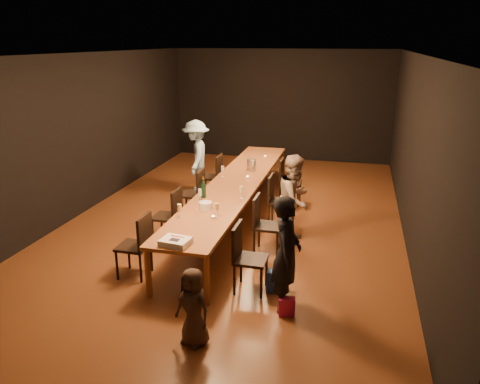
% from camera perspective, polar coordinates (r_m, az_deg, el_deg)
% --- Properties ---
extents(ground, '(10.00, 10.00, 0.00)m').
position_cam_1_polar(ground, '(8.75, -0.59, -3.53)').
color(ground, '#4E2813').
rests_on(ground, ground).
extents(room_shell, '(6.04, 10.04, 3.02)m').
position_cam_1_polar(room_shell, '(8.22, -0.63, 10.06)').
color(room_shell, black).
rests_on(room_shell, ground).
extents(table, '(0.90, 6.00, 0.75)m').
position_cam_1_polar(table, '(8.52, -0.60, 0.87)').
color(table, brown).
rests_on(table, ground).
extents(chair_right_0, '(0.42, 0.42, 0.93)m').
position_cam_1_polar(chair_right_0, '(6.25, 1.34, -8.12)').
color(chair_right_0, black).
rests_on(chair_right_0, ground).
extents(chair_right_1, '(0.42, 0.42, 0.93)m').
position_cam_1_polar(chair_right_1, '(7.32, 3.45, -4.09)').
color(chair_right_1, black).
rests_on(chair_right_1, ground).
extents(chair_right_2, '(0.42, 0.42, 0.93)m').
position_cam_1_polar(chair_right_2, '(8.43, 5.00, -1.09)').
color(chair_right_2, black).
rests_on(chair_right_2, ground).
extents(chair_right_3, '(0.42, 0.42, 0.93)m').
position_cam_1_polar(chair_right_3, '(9.56, 6.18, 1.20)').
color(chair_right_3, black).
rests_on(chair_right_3, ground).
extents(chair_left_0, '(0.42, 0.42, 0.93)m').
position_cam_1_polar(chair_left_0, '(6.79, -12.87, -6.36)').
color(chair_left_0, black).
rests_on(chair_left_0, ground).
extents(chair_left_1, '(0.42, 0.42, 0.93)m').
position_cam_1_polar(chair_left_1, '(7.79, -8.94, -2.88)').
color(chair_left_1, black).
rests_on(chair_left_1, ground).
extents(chair_left_2, '(0.42, 0.42, 0.93)m').
position_cam_1_polar(chair_left_2, '(8.84, -5.93, -0.20)').
color(chair_left_2, black).
rests_on(chair_left_2, ground).
extents(chair_left_3, '(0.42, 0.42, 0.93)m').
position_cam_1_polar(chair_left_3, '(9.92, -3.58, 1.90)').
color(chair_left_3, black).
rests_on(chair_left_3, ground).
extents(woman_birthday, '(0.39, 0.56, 1.48)m').
position_cam_1_polar(woman_birthday, '(5.76, 5.69, -7.52)').
color(woman_birthday, black).
rests_on(woman_birthday, ground).
extents(woman_tan, '(0.78, 0.87, 1.48)m').
position_cam_1_polar(woman_tan, '(7.69, 6.67, -0.87)').
color(woman_tan, tan).
rests_on(woman_tan, ground).
extents(man_blue, '(0.83, 1.14, 1.58)m').
position_cam_1_polar(man_blue, '(10.35, -5.36, 4.39)').
color(man_blue, '#98C8EB').
rests_on(man_blue, ground).
extents(child, '(0.52, 0.43, 0.90)m').
position_cam_1_polar(child, '(5.26, -5.73, -13.78)').
color(child, '#3E2D22').
rests_on(child, ground).
extents(gift_bag_red, '(0.22, 0.15, 0.23)m').
position_cam_1_polar(gift_bag_red, '(5.91, 5.71, -13.74)').
color(gift_bag_red, '#C51D5B').
rests_on(gift_bag_red, ground).
extents(gift_bag_blue, '(0.25, 0.18, 0.30)m').
position_cam_1_polar(gift_bag_blue, '(6.38, 4.38, -10.75)').
color(gift_bag_blue, blue).
rests_on(gift_bag_blue, ground).
extents(birthday_cake, '(0.39, 0.33, 0.08)m').
position_cam_1_polar(birthday_cake, '(5.99, -7.86, -6.03)').
color(birthday_cake, white).
rests_on(birthday_cake, table).
extents(plate_stack, '(0.25, 0.25, 0.11)m').
position_cam_1_polar(plate_stack, '(7.17, -4.21, -1.66)').
color(plate_stack, white).
rests_on(plate_stack, table).
extents(champagne_bottle, '(0.10, 0.10, 0.35)m').
position_cam_1_polar(champagne_bottle, '(7.67, -4.49, 0.60)').
color(champagne_bottle, black).
rests_on(champagne_bottle, table).
extents(ice_bucket, '(0.24, 0.24, 0.20)m').
position_cam_1_polar(ice_bucket, '(9.34, 1.39, 3.36)').
color(ice_bucket, '#B4B5B9').
rests_on(ice_bucket, table).
extents(wineglass_0, '(0.06, 0.06, 0.21)m').
position_cam_1_polar(wineglass_0, '(6.85, -7.37, -2.31)').
color(wineglass_0, beige).
rests_on(wineglass_0, table).
extents(wineglass_1, '(0.06, 0.06, 0.21)m').
position_cam_1_polar(wineglass_1, '(6.85, -2.87, -2.19)').
color(wineglass_1, beige).
rests_on(wineglass_1, table).
extents(wineglass_2, '(0.06, 0.06, 0.21)m').
position_cam_1_polar(wineglass_2, '(7.50, -4.89, -0.40)').
color(wineglass_2, silver).
rests_on(wineglass_2, table).
extents(wineglass_3, '(0.06, 0.06, 0.21)m').
position_cam_1_polar(wineglass_3, '(7.62, 0.19, -0.03)').
color(wineglass_3, beige).
rests_on(wineglass_3, table).
extents(wineglass_4, '(0.06, 0.06, 0.21)m').
position_cam_1_polar(wineglass_4, '(8.84, -2.14, 2.52)').
color(wineglass_4, silver).
rests_on(wineglass_4, table).
extents(wineglass_5, '(0.06, 0.06, 0.21)m').
position_cam_1_polar(wineglass_5, '(9.25, 1.59, 3.22)').
color(wineglass_5, silver).
rests_on(wineglass_5, table).
extents(tealight_near, '(0.05, 0.05, 0.03)m').
position_cam_1_polar(tealight_near, '(6.81, -3.30, -3.10)').
color(tealight_near, '#B2B7B2').
rests_on(tealight_near, table).
extents(tealight_mid, '(0.05, 0.05, 0.03)m').
position_cam_1_polar(tealight_mid, '(8.78, 0.90, 1.81)').
color(tealight_mid, '#B2B7B2').
rests_on(tealight_mid, table).
extents(tealight_far, '(0.05, 0.05, 0.03)m').
position_cam_1_polar(tealight_far, '(10.37, 3.06, 4.34)').
color(tealight_far, '#B2B7B2').
rests_on(tealight_far, table).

